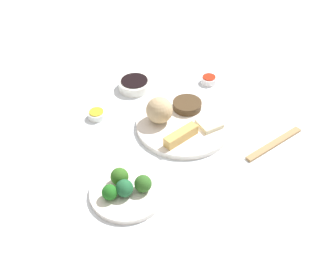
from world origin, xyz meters
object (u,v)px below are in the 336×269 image
object	(u,v)px
main_plate	(184,125)
broccoli_plate	(128,192)
soy_sauce_bowl	(135,85)
chopsticks_pair	(274,144)
sauce_ramekin_hot_mustard	(97,115)
sauce_ramekin_sweet_and_sour	(209,80)

from	to	relation	value
main_plate	broccoli_plate	xyz separation A→B (m)	(0.20, 0.23, -0.00)
soy_sauce_bowl	chopsticks_pair	distance (m)	0.51
broccoli_plate	sauce_ramekin_hot_mustard	distance (m)	0.33
sauce_ramekin_hot_mustard	chopsticks_pair	world-z (taller)	sauce_ramekin_hot_mustard
soy_sauce_bowl	sauce_ramekin_sweet_and_sour	xyz separation A→B (m)	(-0.26, 0.01, -0.00)
sauce_ramekin_sweet_and_sour	soy_sauce_bowl	bearing A→B (deg)	-2.24
main_plate	soy_sauce_bowl	world-z (taller)	soy_sauce_bowl
main_plate	soy_sauce_bowl	distance (m)	0.26
soy_sauce_bowl	chopsticks_pair	world-z (taller)	soy_sauce_bowl
soy_sauce_bowl	sauce_ramekin_hot_mustard	bearing A→B (deg)	45.24
main_plate	sauce_ramekin_hot_mustard	size ratio (longest dim) A/B	5.42
sauce_ramekin_sweet_and_sour	chopsticks_pair	xyz separation A→B (m)	(-0.11, 0.34, -0.01)
sauce_ramekin_sweet_and_sour	chopsticks_pair	bearing A→B (deg)	107.66
sauce_ramekin_sweet_and_sour	main_plate	bearing A→B (deg)	58.57
soy_sauce_bowl	chopsticks_pair	size ratio (longest dim) A/B	0.51
broccoli_plate	soy_sauce_bowl	size ratio (longest dim) A/B	1.78
broccoli_plate	sauce_ramekin_sweet_and_sour	distance (m)	0.56
main_plate	soy_sauce_bowl	bearing A→B (deg)	-61.40
sauce_ramekin_sweet_and_sour	chopsticks_pair	world-z (taller)	sauce_ramekin_sweet_and_sour
broccoli_plate	sauce_ramekin_sweet_and_sour	bearing A→B (deg)	-126.05
broccoli_plate	sauce_ramekin_hot_mustard	xyz separation A→B (m)	(0.06, -0.33, 0.00)
main_plate	chopsticks_pair	xyz separation A→B (m)	(-0.24, 0.12, -0.00)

